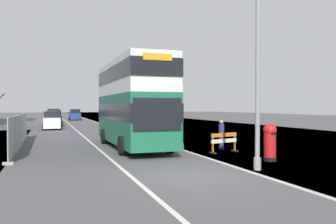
% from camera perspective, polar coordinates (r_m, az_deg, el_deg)
% --- Properties ---
extents(ground, '(140.00, 280.00, 0.10)m').
position_cam_1_polar(ground, '(13.15, 5.42, -10.26)').
color(ground, '#4C4C4F').
extents(double_decker_bus, '(2.93, 10.12, 5.18)m').
position_cam_1_polar(double_decker_bus, '(21.17, -5.83, 1.61)').
color(double_decker_bus, '#196042').
rests_on(double_decker_bus, ground).
extents(lamppost_foreground, '(0.29, 0.70, 8.52)m').
position_cam_1_polar(lamppost_foreground, '(14.14, 14.46, 7.09)').
color(lamppost_foreground, gray).
rests_on(lamppost_foreground, ground).
extents(red_pillar_postbox, '(0.61, 0.61, 1.71)m').
position_cam_1_polar(red_pillar_postbox, '(16.66, 16.32, -4.48)').
color(red_pillar_postbox, black).
rests_on(red_pillar_postbox, ground).
extents(roadworks_barrier, '(1.81, 0.89, 1.06)m').
position_cam_1_polar(roadworks_barrier, '(19.12, 9.14, -4.60)').
color(roadworks_barrier, orange).
rests_on(roadworks_barrier, ground).
extents(construction_site_fence, '(0.44, 13.80, 2.04)m').
position_cam_1_polar(construction_site_fence, '(23.17, -23.04, -2.93)').
color(construction_site_fence, '#A8AAAD').
rests_on(construction_site_fence, ground).
extents(car_oncoming_near, '(1.93, 3.91, 1.96)m').
position_cam_1_polar(car_oncoming_near, '(39.89, -18.47, -1.38)').
color(car_oncoming_near, silver).
rests_on(car_oncoming_near, ground).
extents(car_receding_mid, '(2.05, 3.83, 2.01)m').
position_cam_1_polar(car_receding_mid, '(46.79, -18.14, -1.02)').
color(car_receding_mid, black).
rests_on(car_receding_mid, ground).
extents(car_receding_far, '(2.07, 3.97, 2.13)m').
position_cam_1_polar(car_receding_far, '(55.85, -18.17, -0.65)').
color(car_receding_far, silver).
rests_on(car_receding_far, ground).
extents(car_far_side, '(2.07, 3.96, 1.99)m').
position_cam_1_polar(car_far_side, '(65.25, -14.99, -0.47)').
color(car_far_side, navy).
rests_on(car_far_side, ground).
extents(pedestrian_at_kerb, '(0.34, 0.34, 1.70)m').
position_cam_1_polar(pedestrian_at_kerb, '(20.67, 8.70, -3.65)').
color(pedestrian_at_kerb, '#2D3342').
rests_on(pedestrian_at_kerb, ground).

